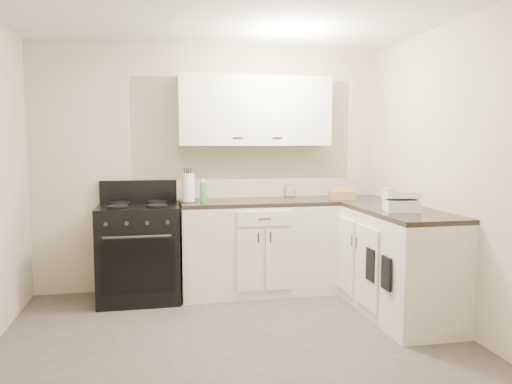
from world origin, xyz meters
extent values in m
plane|color=#473F38|center=(0.00, 0.00, 0.00)|extent=(3.60, 3.60, 0.00)
plane|color=beige|center=(0.00, 1.80, 1.25)|extent=(3.60, 0.00, 3.60)
plane|color=beige|center=(1.80, 0.00, 1.25)|extent=(0.00, 3.60, 3.60)
plane|color=beige|center=(0.00, -1.80, 1.25)|extent=(3.60, 0.00, 3.60)
cube|color=white|center=(0.43, 1.50, 0.45)|extent=(1.55, 0.60, 0.90)
cube|color=white|center=(1.50, 0.85, 0.45)|extent=(0.60, 1.90, 0.90)
cube|color=black|center=(0.43, 1.50, 0.92)|extent=(1.55, 0.60, 0.04)
cube|color=black|center=(1.50, 0.85, 0.92)|extent=(0.60, 1.90, 0.04)
cube|color=silver|center=(0.43, 1.65, 1.84)|extent=(1.55, 0.30, 0.70)
cube|color=black|center=(-0.75, 1.48, 0.46)|extent=(0.76, 0.65, 0.92)
cube|color=tan|center=(-0.27, 1.56, 1.06)|extent=(0.12, 0.11, 0.24)
cylinder|color=white|center=(-0.27, 1.46, 1.08)|extent=(0.12, 0.12, 0.28)
cylinder|color=#3A9852|center=(-0.13, 1.50, 1.04)|extent=(0.07, 0.07, 0.19)
cube|color=black|center=(0.83, 1.76, 1.01)|extent=(0.11, 0.04, 0.13)
cube|color=#B07E53|center=(1.29, 1.43, 0.98)|extent=(0.28, 0.21, 0.09)
cube|color=white|center=(1.45, 0.46, 0.99)|extent=(0.32, 0.31, 0.10)
cylinder|color=silver|center=(1.50, 0.81, 1.02)|extent=(0.13, 0.13, 0.17)
cube|color=black|center=(1.18, 0.15, 0.50)|extent=(0.02, 0.15, 0.26)
cube|color=black|center=(1.18, 0.44, 0.50)|extent=(0.02, 0.16, 0.28)
camera|label=1|loc=(-0.58, -3.40, 1.52)|focal=35.00mm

